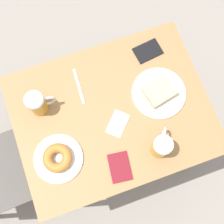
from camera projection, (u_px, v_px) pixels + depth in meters
ground_plane at (112, 142)px, 2.15m from camera, size 8.00×8.00×0.00m
table at (112, 118)px, 1.48m from camera, size 0.68×0.88×0.77m
plate_with_cake at (159, 92)px, 1.41m from camera, size 0.25×0.25×0.05m
plate_with_donut at (58, 158)px, 1.33m from camera, size 0.21×0.21×0.05m
beer_mug_left at (161, 146)px, 1.30m from camera, size 0.11×0.09×0.13m
beer_mug_center at (38, 104)px, 1.35m from camera, size 0.08×0.13×0.13m
napkin_folded at (118, 124)px, 1.39m from camera, size 0.13×0.13×0.00m
fork at (79, 86)px, 1.44m from camera, size 0.18×0.02×0.00m
passport_near_edge at (120, 167)px, 1.34m from camera, size 0.14×0.10×0.01m
passport_far_edge at (148, 51)px, 1.48m from camera, size 0.10×0.14×0.01m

